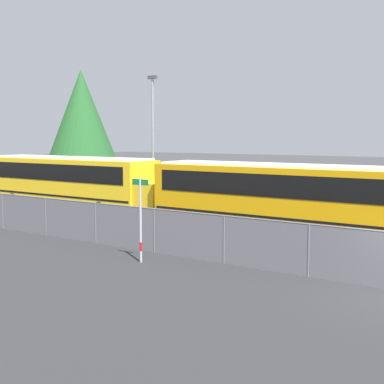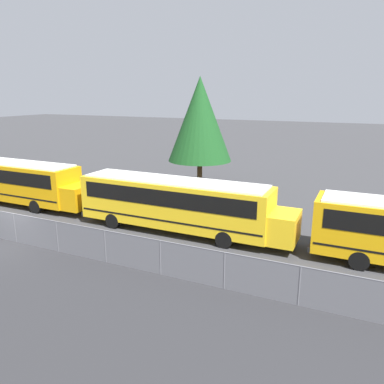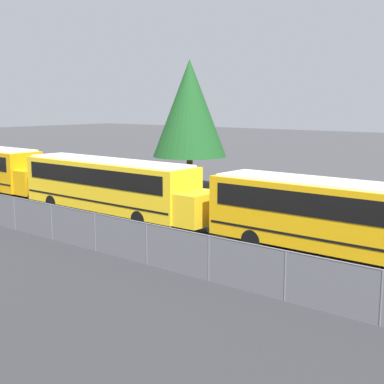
% 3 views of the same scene
% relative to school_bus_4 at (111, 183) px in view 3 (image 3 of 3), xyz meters
% --- Properties ---
extents(school_bus_4, '(12.96, 2.46, 3.12)m').
position_rel_school_bus_4_xyz_m(school_bus_4, '(0.00, 0.00, 0.00)').
color(school_bus_4, yellow).
rests_on(school_bus_4, ground_plane).
extents(school_bus_5, '(12.96, 2.46, 3.12)m').
position_rel_school_bus_4_xyz_m(school_bus_5, '(13.62, 0.20, 0.00)').
color(school_bus_5, '#EDA80F').
rests_on(school_bus_5, ground_plane).
extents(tree_1, '(5.36, 5.36, 9.28)m').
position_rel_school_bus_4_xyz_m(tree_1, '(-3.28, 10.63, 3.95)').
color(tree_1, '#51381E').
rests_on(tree_1, ground_plane).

